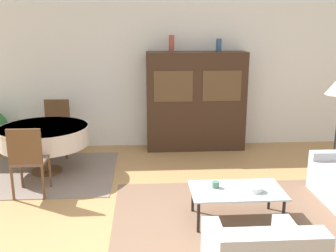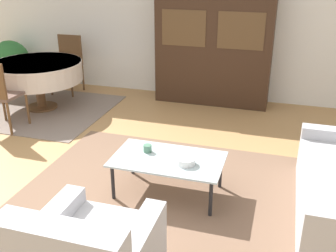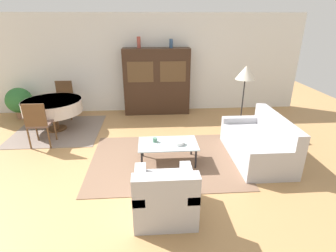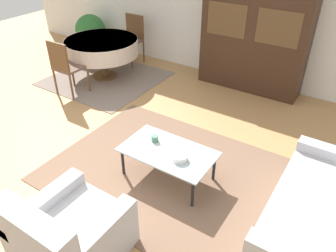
{
  "view_description": "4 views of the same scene",
  "coord_description": "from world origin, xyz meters",
  "px_view_note": "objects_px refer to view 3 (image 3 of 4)",
  "views": [
    {
      "loc": [
        -0.13,
        -3.78,
        2.3
      ],
      "look_at": [
        0.2,
        1.4,
        0.95
      ],
      "focal_mm": 42.0,
      "sensor_mm": 36.0,
      "label": 1
    },
    {
      "loc": [
        1.95,
        -2.81,
        2.23
      ],
      "look_at": [
        0.96,
        0.47,
        0.75
      ],
      "focal_mm": 42.0,
      "sensor_mm": 36.0,
      "label": 2
    },
    {
      "loc": [
        0.65,
        -3.91,
        2.57
      ],
      "look_at": [
        0.96,
        0.47,
        0.75
      ],
      "focal_mm": 28.0,
      "sensor_mm": 36.0,
      "label": 3
    },
    {
      "loc": [
        2.62,
        -2.08,
        2.75
      ],
      "look_at": [
        0.96,
        0.47,
        0.75
      ],
      "focal_mm": 35.0,
      "sensor_mm": 36.0,
      "label": 4
    }
  ],
  "objects_px": {
    "vase_tall": "(139,42)",
    "dining_chair_far": "(64,97)",
    "couch": "(259,144)",
    "floor_lamp": "(246,75)",
    "dining_table": "(53,106)",
    "coffee_table": "(168,145)",
    "dining_chair_near": "(38,122)",
    "cup": "(155,140)",
    "bowl": "(179,143)",
    "armchair": "(165,196)",
    "potted_plant": "(19,101)",
    "vase_short": "(171,43)",
    "display_cabinet": "(157,82)"
  },
  "relations": [
    {
      "from": "armchair",
      "to": "dining_table",
      "type": "distance_m",
      "value": 4.07
    },
    {
      "from": "dining_table",
      "to": "floor_lamp",
      "type": "height_order",
      "value": "floor_lamp"
    },
    {
      "from": "bowl",
      "to": "couch",
      "type": "bearing_deg",
      "value": 4.42
    },
    {
      "from": "vase_tall",
      "to": "vase_short",
      "type": "relative_size",
      "value": 1.27
    },
    {
      "from": "vase_short",
      "to": "potted_plant",
      "type": "relative_size",
      "value": 0.27
    },
    {
      "from": "couch",
      "to": "display_cabinet",
      "type": "xyz_separation_m",
      "value": [
        -1.9,
        2.82,
        0.61
      ]
    },
    {
      "from": "coffee_table",
      "to": "dining_chair_near",
      "type": "height_order",
      "value": "dining_chair_near"
    },
    {
      "from": "couch",
      "to": "dining_chair_far",
      "type": "relative_size",
      "value": 1.78
    },
    {
      "from": "dining_table",
      "to": "vase_tall",
      "type": "relative_size",
      "value": 4.7
    },
    {
      "from": "armchair",
      "to": "vase_short",
      "type": "distance_m",
      "value": 4.62
    },
    {
      "from": "coffee_table",
      "to": "dining_table",
      "type": "xyz_separation_m",
      "value": [
        -2.65,
        1.77,
        0.24
      ]
    },
    {
      "from": "dining_chair_near",
      "to": "floor_lamp",
      "type": "xyz_separation_m",
      "value": [
        4.48,
        0.48,
        0.81
      ]
    },
    {
      "from": "couch",
      "to": "vase_tall",
      "type": "xyz_separation_m",
      "value": [
        -2.35,
        2.82,
        1.67
      ]
    },
    {
      "from": "vase_tall",
      "to": "bowl",
      "type": "bearing_deg",
      "value": -75.37
    },
    {
      "from": "armchair",
      "to": "vase_tall",
      "type": "xyz_separation_m",
      "value": [
        -0.43,
        4.3,
        1.66
      ]
    },
    {
      "from": "coffee_table",
      "to": "vase_tall",
      "type": "height_order",
      "value": "vase_tall"
    },
    {
      "from": "armchair",
      "to": "vase_short",
      "type": "height_order",
      "value": "vase_short"
    },
    {
      "from": "display_cabinet",
      "to": "potted_plant",
      "type": "relative_size",
      "value": 2.16
    },
    {
      "from": "dining_chair_near",
      "to": "cup",
      "type": "height_order",
      "value": "dining_chair_near"
    },
    {
      "from": "armchair",
      "to": "vase_short",
      "type": "xyz_separation_m",
      "value": [
        0.43,
        4.3,
        1.63
      ]
    },
    {
      "from": "potted_plant",
      "to": "vase_short",
      "type": "bearing_deg",
      "value": 2.75
    },
    {
      "from": "armchair",
      "to": "bowl",
      "type": "distance_m",
      "value": 1.41
    },
    {
      "from": "armchair",
      "to": "potted_plant",
      "type": "height_order",
      "value": "potted_plant"
    },
    {
      "from": "dining_table",
      "to": "cup",
      "type": "height_order",
      "value": "dining_table"
    },
    {
      "from": "vase_short",
      "to": "armchair",
      "type": "bearing_deg",
      "value": -95.68
    },
    {
      "from": "couch",
      "to": "dining_chair_far",
      "type": "distance_m",
      "value": 5.15
    },
    {
      "from": "dining_table",
      "to": "vase_tall",
      "type": "height_order",
      "value": "vase_tall"
    },
    {
      "from": "couch",
      "to": "potted_plant",
      "type": "xyz_separation_m",
      "value": [
        -5.63,
        2.62,
        0.18
      ]
    },
    {
      "from": "armchair",
      "to": "potted_plant",
      "type": "distance_m",
      "value": 5.53
    },
    {
      "from": "couch",
      "to": "floor_lamp",
      "type": "bearing_deg",
      "value": -2.57
    },
    {
      "from": "vase_tall",
      "to": "dining_chair_far",
      "type": "bearing_deg",
      "value": -174.39
    },
    {
      "from": "dining_table",
      "to": "dining_chair_near",
      "type": "bearing_deg",
      "value": -90.0
    },
    {
      "from": "cup",
      "to": "bowl",
      "type": "height_order",
      "value": "cup"
    },
    {
      "from": "dining_chair_near",
      "to": "cup",
      "type": "relative_size",
      "value": 11.52
    },
    {
      "from": "dining_chair_near",
      "to": "floor_lamp",
      "type": "height_order",
      "value": "floor_lamp"
    },
    {
      "from": "vase_short",
      "to": "potted_plant",
      "type": "bearing_deg",
      "value": -177.25
    },
    {
      "from": "dining_chair_far",
      "to": "vase_tall",
      "type": "bearing_deg",
      "value": -174.39
    },
    {
      "from": "bowl",
      "to": "vase_tall",
      "type": "height_order",
      "value": "vase_tall"
    },
    {
      "from": "bowl",
      "to": "potted_plant",
      "type": "bearing_deg",
      "value": 145.83
    },
    {
      "from": "cup",
      "to": "vase_short",
      "type": "xyz_separation_m",
      "value": [
        0.52,
        2.8,
        1.49
      ]
    },
    {
      "from": "cup",
      "to": "dining_chair_near",
      "type": "bearing_deg",
      "value": 161.89
    },
    {
      "from": "dining_table",
      "to": "dining_chair_far",
      "type": "height_order",
      "value": "dining_chair_far"
    },
    {
      "from": "coffee_table",
      "to": "floor_lamp",
      "type": "distance_m",
      "value": 2.49
    },
    {
      "from": "dining_chair_far",
      "to": "cup",
      "type": "bearing_deg",
      "value": 132.76
    },
    {
      "from": "display_cabinet",
      "to": "potted_plant",
      "type": "height_order",
      "value": "display_cabinet"
    },
    {
      "from": "dining_chair_near",
      "to": "dining_chair_far",
      "type": "height_order",
      "value": "same"
    },
    {
      "from": "bowl",
      "to": "potted_plant",
      "type": "height_order",
      "value": "potted_plant"
    },
    {
      "from": "dining_chair_near",
      "to": "cup",
      "type": "xyz_separation_m",
      "value": [
        2.4,
        -0.79,
        -0.13
      ]
    },
    {
      "from": "cup",
      "to": "bowl",
      "type": "relative_size",
      "value": 0.47
    },
    {
      "from": "dining_chair_far",
      "to": "floor_lamp",
      "type": "height_order",
      "value": "floor_lamp"
    }
  ]
}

